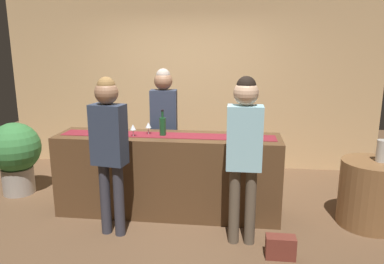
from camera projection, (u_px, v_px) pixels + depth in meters
The scene contains 16 objects.
ground_plane at pixel (169, 212), 4.49m from camera, with size 10.00×10.00×0.00m, color brown.
back_wall at pixel (189, 78), 6.00m from camera, with size 6.00×0.12×2.90m, color tan.
bar_counter at pixel (168, 175), 4.38m from camera, with size 2.61×0.60×0.96m, color #543821.
counter_runner_cloth at pixel (167, 135), 4.27m from camera, with size 2.48×0.28×0.01m, color maroon.
wine_bottle_clear at pixel (258, 127), 4.20m from camera, with size 0.07×0.07×0.30m.
wine_bottle_amber at pixel (104, 124), 4.38m from camera, with size 0.07×0.07×0.30m.
wine_bottle_green at pixel (163, 126), 4.24m from camera, with size 0.07×0.07×0.30m.
wine_glass_near_customer at pixel (133, 128), 4.20m from camera, with size 0.07×0.07×0.14m.
wine_glass_mid_counter at pixel (148, 125), 4.31m from camera, with size 0.07×0.07×0.14m.
bartender at pixel (164, 118), 4.83m from camera, with size 0.36×0.24×1.69m.
customer_sipping at pixel (244, 144), 3.56m from camera, with size 0.34×0.24×1.70m.
customer_browsing at pixel (109, 140), 3.74m from camera, with size 0.37×0.25×1.68m.
round_side_table at pixel (371, 193), 4.11m from camera, with size 0.68×0.68×0.74m, color brown.
vase_on_side_table at pixel (383, 151), 4.00m from camera, with size 0.13×0.13×0.24m, color #B7B2A8.
potted_plant_tall at pixel (15, 153), 4.95m from camera, with size 0.67×0.67×0.98m.
handbag at pixel (281, 247), 3.50m from camera, with size 0.28×0.14×0.22m, color brown.
Camera 1 is at (0.79, -4.08, 1.98)m, focal length 34.56 mm.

